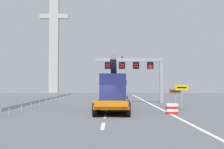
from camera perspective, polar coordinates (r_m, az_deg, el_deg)
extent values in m
plane|color=#424449|center=(22.42, -2.80, -8.77)|extent=(112.00, 112.00, 0.00)
cube|color=silver|center=(16.46, -1.88, -11.16)|extent=(0.20, 2.60, 0.01)
cube|color=silver|center=(21.52, -1.41, -9.03)|extent=(0.20, 2.60, 0.01)
cube|color=silver|center=(26.60, -1.12, -7.72)|extent=(0.20, 2.60, 0.01)
cube|color=silver|center=(31.69, -0.92, -6.82)|extent=(0.20, 2.60, 0.01)
cube|color=silver|center=(36.78, -0.78, -6.17)|extent=(0.20, 2.60, 0.01)
cube|color=silver|center=(41.88, -0.67, -5.68)|extent=(0.20, 2.60, 0.01)
cube|color=silver|center=(46.99, -0.59, -5.30)|extent=(0.20, 2.60, 0.01)
cube|color=silver|center=(52.09, -0.52, -4.99)|extent=(0.20, 2.60, 0.01)
cube|color=silver|center=(34.71, 8.57, -6.39)|extent=(0.20, 63.00, 0.01)
cube|color=#9EA0A5|center=(37.13, 10.76, -1.28)|extent=(0.40, 0.40, 6.25)
cube|color=slate|center=(37.21, 10.79, -6.04)|extent=(0.90, 0.90, 0.08)
cube|color=#9EA0A5|center=(36.72, 3.82, 3.19)|extent=(9.37, 0.44, 0.44)
cube|color=#4C4C51|center=(36.71, 2.30, 3.82)|extent=(0.28, 0.40, 0.28)
cube|color=black|center=(36.96, 8.41, 1.94)|extent=(0.88, 0.24, 0.95)
cube|color=#9EA0A5|center=(37.00, 8.40, 2.75)|extent=(0.08, 0.08, 0.16)
cone|color=red|center=(36.82, 8.44, 1.68)|extent=(0.57, 0.02, 0.57)
cube|color=black|center=(36.73, 5.36, 1.95)|extent=(0.88, 0.24, 0.95)
cube|color=#9EA0A5|center=(36.77, 5.36, 2.77)|extent=(0.08, 0.08, 0.16)
cube|color=red|center=(36.60, 5.38, 1.96)|extent=(0.55, 0.02, 0.55)
cube|color=red|center=(36.60, 5.38, 1.96)|extent=(0.55, 0.02, 0.55)
cube|color=black|center=(36.60, 2.29, 1.95)|extent=(0.88, 0.24, 0.95)
cube|color=#9EA0A5|center=(36.64, 2.28, 2.78)|extent=(0.08, 0.08, 0.16)
cube|color=red|center=(36.47, 2.29, 1.97)|extent=(0.55, 0.02, 0.55)
cube|color=red|center=(36.47, 2.29, 1.97)|extent=(0.55, 0.02, 0.55)
cube|color=black|center=(36.58, -0.80, 1.95)|extent=(0.88, 0.24, 0.95)
cube|color=#9EA0A5|center=(36.62, -0.80, 2.78)|extent=(0.08, 0.08, 0.16)
cube|color=red|center=(36.45, -0.81, 1.97)|extent=(0.55, 0.02, 0.55)
cube|color=red|center=(36.45, -0.81, 1.97)|extent=(0.55, 0.02, 0.55)
cube|color=orange|center=(25.53, 0.49, -6.32)|extent=(3.26, 10.52, 0.24)
cube|color=orange|center=(20.24, -0.09, -6.36)|extent=(2.66, 0.20, 0.44)
cylinder|color=black|center=(21.17, -3.67, -7.66)|extent=(0.37, 1.11, 1.10)
cylinder|color=black|center=(21.05, 3.72, -7.69)|extent=(0.37, 1.11, 1.10)
cylinder|color=black|center=(22.21, -3.37, -7.40)|extent=(0.37, 1.11, 1.10)
cylinder|color=black|center=(22.09, 3.67, -7.43)|extent=(0.37, 1.11, 1.10)
cylinder|color=black|center=(23.25, -3.09, -7.17)|extent=(0.37, 1.11, 1.10)
cylinder|color=black|center=(23.14, 3.63, -7.19)|extent=(0.37, 1.11, 1.10)
cylinder|color=black|center=(24.29, -2.84, -6.95)|extent=(0.37, 1.11, 1.10)
cylinder|color=black|center=(24.18, 3.59, -6.97)|extent=(0.37, 1.11, 1.10)
cylinder|color=black|center=(25.33, -2.61, -6.76)|extent=(0.37, 1.11, 1.10)
cylinder|color=black|center=(25.23, 3.55, -6.77)|extent=(0.37, 1.11, 1.10)
cube|color=silver|center=(32.56, 0.96, -3.01)|extent=(2.72, 3.31, 3.10)
cube|color=black|center=(32.56, 0.96, -1.78)|extent=(2.75, 3.33, 0.60)
cylinder|color=black|center=(33.56, -1.20, -5.63)|extent=(0.39, 1.11, 1.10)
cylinder|color=black|center=(33.49, 3.22, -5.63)|extent=(0.39, 1.11, 1.10)
cylinder|color=black|center=(31.57, -1.44, -5.85)|extent=(0.39, 1.11, 1.10)
cylinder|color=black|center=(31.49, 3.26, -5.85)|extent=(0.39, 1.11, 1.10)
cube|color=navy|center=(25.87, 0.52, -3.00)|extent=(2.63, 5.82, 2.70)
cube|color=#2D2D33|center=(25.06, 0.44, 1.43)|extent=(0.69, 2.96, 2.29)
cube|color=red|center=(20.30, -2.88, -7.19)|extent=(0.20, 0.07, 0.12)
cube|color=red|center=(20.21, 2.71, -7.22)|extent=(0.20, 0.07, 0.12)
cylinder|color=#9EA0A5|center=(26.97, 15.01, -4.88)|extent=(0.10, 0.10, 2.53)
cube|color=yellow|center=(26.88, 15.02, -2.75)|extent=(1.30, 0.06, 0.52)
cube|color=black|center=(26.85, 15.04, -2.75)|extent=(0.93, 0.01, 0.12)
cylinder|color=#9EA0A5|center=(29.27, 13.69, -5.13)|extent=(0.10, 0.10, 2.06)
cube|color=brown|center=(29.18, 13.71, -3.55)|extent=(1.30, 0.06, 0.44)
cube|color=black|center=(29.15, 13.72, -3.55)|extent=(0.94, 0.01, 0.12)
cube|color=red|center=(23.56, 13.00, -8.12)|extent=(1.02, 0.54, 0.23)
cube|color=white|center=(23.54, 13.00, -7.58)|extent=(1.02, 0.54, 0.22)
cube|color=red|center=(23.51, 12.99, -7.03)|extent=(1.02, 0.54, 0.23)
cube|color=white|center=(23.50, 12.99, -6.48)|extent=(1.02, 0.54, 0.23)
cube|color=#999EA3|center=(39.35, -12.52, -4.99)|extent=(0.04, 36.22, 0.32)
cube|color=#999EA3|center=(23.47, -21.35, -7.59)|extent=(0.10, 0.10, 0.60)
cube|color=#999EA3|center=(26.29, -18.93, -7.02)|extent=(0.10, 0.10, 0.60)
cube|color=#999EA3|center=(29.15, -16.98, -6.55)|extent=(0.10, 0.10, 0.60)
cube|color=#999EA3|center=(32.04, -15.39, -6.17)|extent=(0.10, 0.10, 0.60)
cube|color=#999EA3|center=(34.95, -14.06, -5.84)|extent=(0.10, 0.10, 0.60)
cube|color=#999EA3|center=(37.88, -12.94, -5.56)|extent=(0.10, 0.10, 0.60)
cube|color=#999EA3|center=(40.82, -11.98, -5.32)|extent=(0.10, 0.10, 0.60)
cube|color=#999EA3|center=(43.77, -11.15, -5.11)|extent=(0.10, 0.10, 0.60)
cube|color=#999EA3|center=(46.73, -10.43, -4.92)|extent=(0.10, 0.10, 0.60)
cube|color=#999EA3|center=(49.70, -9.79, -4.76)|extent=(0.10, 0.10, 0.60)
cube|color=#999EA3|center=(52.68, -9.23, -4.61)|extent=(0.10, 0.10, 0.60)
cube|color=#999EA3|center=(55.65, -8.72, -4.48)|extent=(0.10, 0.10, 0.60)
cube|color=#B7B7B2|center=(85.75, -12.35, 9.20)|extent=(2.80, 2.00, 38.78)
cube|color=#B7B7B2|center=(86.78, -12.33, 12.21)|extent=(9.00, 1.60, 1.40)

